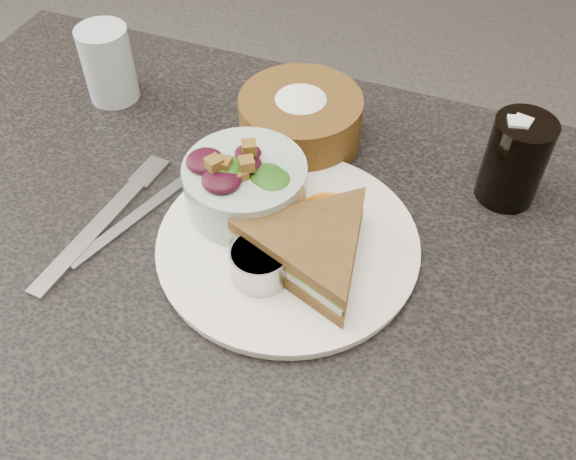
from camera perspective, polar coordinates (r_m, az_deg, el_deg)
The scene contains 11 objects.
dining_table at distance 1.03m, azimuth -3.62°, elevation -15.12°, with size 1.00×0.70×0.75m, color black.
dinner_plate at distance 0.70m, azimuth 0.00°, elevation -1.30°, with size 0.28×0.28×0.01m, color white.
sandwich at distance 0.66m, azimuth 2.17°, elevation -1.66°, with size 0.18×0.18×0.05m, color brown, non-canonical shape.
salad_bowl at distance 0.71m, azimuth -3.83°, elevation 4.56°, with size 0.14×0.14×0.08m, color #A0B5A8, non-canonical shape.
dressing_ramekin at distance 0.65m, azimuth -2.49°, elevation -2.99°, with size 0.06×0.06×0.04m, color #A2A2A3.
orange_wedge at distance 0.72m, azimuth 3.59°, elevation 2.45°, with size 0.06×0.06×0.03m, color #FF8000.
fork at distance 0.75m, azimuth -16.68°, elevation 0.12°, with size 0.02×0.21×0.01m, color #ACACAC.
knife at distance 0.76m, azimuth -12.47°, elevation 1.84°, with size 0.01×0.22×0.00m, color #989A9D.
bread_basket at distance 0.81m, azimuth 1.12°, elevation 10.42°, with size 0.15×0.15×0.09m, color #563917, non-canonical shape.
cola_glass at distance 0.77m, azimuth 19.63°, elevation 6.17°, with size 0.07×0.07×0.12m, color black, non-canonical shape.
water_glass at distance 0.91m, azimuth -15.70°, elevation 14.01°, with size 0.07×0.07×0.10m, color #AFBCC6.
Camera 1 is at (0.22, -0.41, 1.29)m, focal length 40.00 mm.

